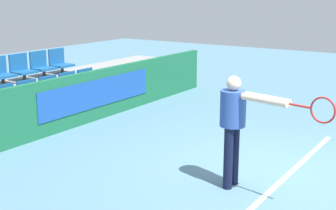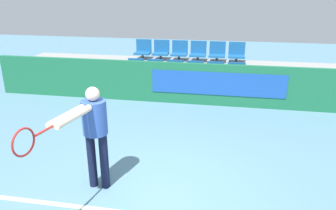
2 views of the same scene
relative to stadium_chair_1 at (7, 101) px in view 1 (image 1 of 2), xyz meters
name	(u,v)px [view 1 (image 1 of 2)]	position (x,y,z in m)	size (l,w,h in m)	color
ground_plane	(276,177)	(0.84, -5.06, -0.66)	(30.00, 30.00, 0.00)	slate
court_baseline	(284,178)	(0.84, -5.18, -0.66)	(4.83, 0.08, 0.01)	white
barrier_wall	(65,103)	(0.86, -0.65, -0.12)	(10.19, 0.14, 1.07)	#19603D
bleacher_tier_front	(47,116)	(0.84, -0.12, -0.46)	(9.79, 0.90, 0.40)	gray
bleacher_tier_middle	(17,101)	(0.84, 0.78, -0.26)	(9.79, 0.90, 0.80)	gray
stadium_chair_1	(7,101)	(0.00, 0.00, 0.00)	(0.47, 0.40, 0.57)	#333333
stadium_chair_2	(31,96)	(0.56, 0.00, 0.00)	(0.47, 0.40, 0.57)	#333333
stadium_chair_3	(52,91)	(1.12, 0.00, 0.00)	(0.47, 0.40, 0.57)	#333333
stadium_chair_4	(71,87)	(1.67, 0.00, 0.00)	(0.47, 0.40, 0.57)	#333333
stadium_chair_5	(89,83)	(2.23, 0.00, 0.00)	(0.47, 0.40, 0.57)	#333333
stadium_chair_8	(0,72)	(0.56, 0.90, 0.40)	(0.47, 0.40, 0.57)	#333333
stadium_chair_9	(22,68)	(1.12, 0.90, 0.40)	(0.47, 0.40, 0.57)	#333333
stadium_chair_10	(42,65)	(1.67, 0.90, 0.40)	(0.47, 0.40, 0.57)	#333333
stadium_chair_11	(60,62)	(2.23, 0.90, 0.40)	(0.47, 0.40, 0.57)	#333333
tennis_player	(237,119)	(0.14, -4.71, 0.35)	(0.48, 1.61, 1.59)	black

